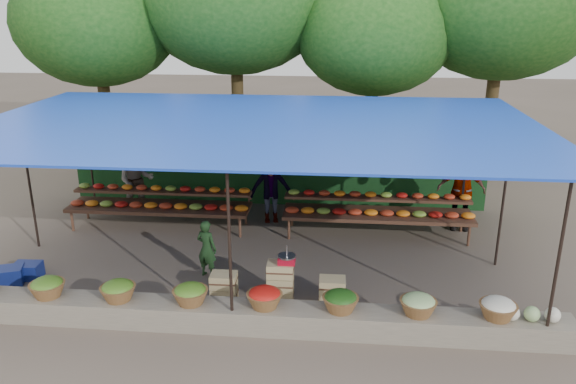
# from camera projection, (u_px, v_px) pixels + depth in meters

# --- Properties ---
(ground) EXTENTS (60.00, 60.00, 0.00)m
(ground) POSITION_uv_depth(u_px,v_px,m) (259.00, 255.00, 11.70)
(ground) COLOR brown
(ground) RESTS_ON ground
(stone_curb) EXTENTS (10.60, 0.55, 0.40)m
(stone_curb) POSITION_uv_depth(u_px,v_px,m) (234.00, 316.00, 9.05)
(stone_curb) COLOR #665E52
(stone_curb) RESTS_ON ground
(stall_canopy) EXTENTS (10.80, 6.60, 2.82)m
(stall_canopy) POSITION_uv_depth(u_px,v_px,m) (257.00, 128.00, 10.90)
(stall_canopy) COLOR black
(stall_canopy) RESTS_ON ground
(produce_baskets) EXTENTS (8.98, 0.58, 0.34)m
(produce_baskets) POSITION_uv_depth(u_px,v_px,m) (227.00, 296.00, 8.94)
(produce_baskets) COLOR brown
(produce_baskets) RESTS_ON stone_curb
(netting_backdrop) EXTENTS (10.60, 0.06, 2.50)m
(netting_backdrop) POSITION_uv_depth(u_px,v_px,m) (276.00, 158.00, 14.27)
(netting_backdrop) COLOR #184419
(netting_backdrop) RESTS_ON ground
(tree_row) EXTENTS (16.51, 5.50, 7.12)m
(tree_row) POSITION_uv_depth(u_px,v_px,m) (304.00, 13.00, 15.89)
(tree_row) COLOR #342613
(tree_row) RESTS_ON ground
(fruit_table_left) EXTENTS (4.21, 0.95, 0.93)m
(fruit_table_left) POSITION_uv_depth(u_px,v_px,m) (160.00, 202.00, 13.01)
(fruit_table_left) COLOR #43271B
(fruit_table_left) RESTS_ON ground
(fruit_table_right) EXTENTS (4.21, 0.95, 0.93)m
(fruit_table_right) POSITION_uv_depth(u_px,v_px,m) (378.00, 209.00, 12.56)
(fruit_table_right) COLOR #43271B
(fruit_table_right) RESTS_ON ground
(crate_counter) EXTENTS (2.35, 0.35, 0.77)m
(crate_counter) POSITION_uv_depth(u_px,v_px,m) (279.00, 287.00, 9.76)
(crate_counter) COLOR tan
(crate_counter) RESTS_ON ground
(weighing_scale) EXTENTS (0.31, 0.31, 0.33)m
(weighing_scale) POSITION_uv_depth(u_px,v_px,m) (287.00, 259.00, 9.57)
(weighing_scale) COLOR red
(weighing_scale) RESTS_ON crate_counter
(vendor_seated) EXTENTS (0.49, 0.40, 1.14)m
(vendor_seated) POSITION_uv_depth(u_px,v_px,m) (207.00, 249.00, 10.64)
(vendor_seated) COLOR #183518
(vendor_seated) RESTS_ON ground
(customer_left) EXTENTS (1.00, 0.86, 1.76)m
(customer_left) POSITION_uv_depth(u_px,v_px,m) (136.00, 180.00, 13.70)
(customer_left) COLOR slate
(customer_left) RESTS_ON ground
(customer_mid) EXTENTS (1.22, 0.85, 1.72)m
(customer_mid) POSITION_uv_depth(u_px,v_px,m) (271.00, 188.00, 13.22)
(customer_mid) COLOR slate
(customer_mid) RESTS_ON ground
(customer_right) EXTENTS (1.10, 0.50, 1.85)m
(customer_right) POSITION_uv_depth(u_px,v_px,m) (461.00, 191.00, 12.80)
(customer_right) COLOR slate
(customer_right) RESTS_ON ground
(blue_crate_front) EXTENTS (0.63, 0.54, 0.32)m
(blue_crate_front) POSITION_uv_depth(u_px,v_px,m) (8.00, 276.00, 10.47)
(blue_crate_front) COLOR navy
(blue_crate_front) RESTS_ON ground
(blue_crate_back) EXTENTS (0.52, 0.39, 0.30)m
(blue_crate_back) POSITION_uv_depth(u_px,v_px,m) (28.00, 271.00, 10.69)
(blue_crate_back) COLOR navy
(blue_crate_back) RESTS_ON ground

